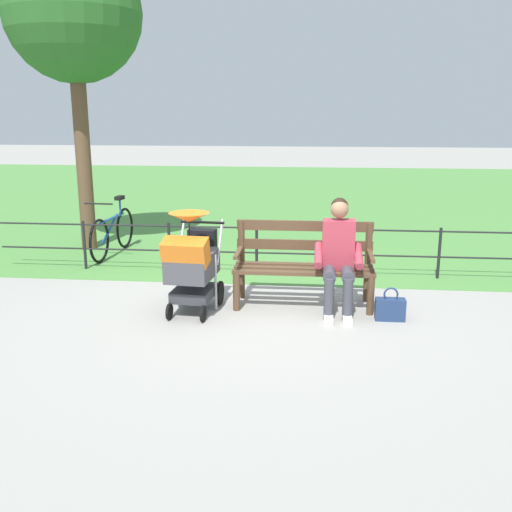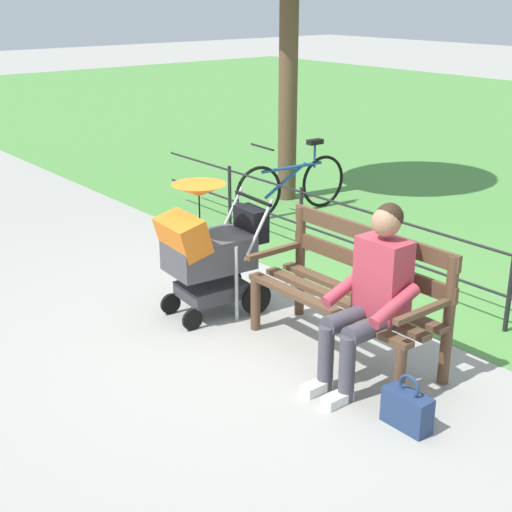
% 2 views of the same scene
% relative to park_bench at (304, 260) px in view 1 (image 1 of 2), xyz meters
% --- Properties ---
extents(ground_plane, '(60.00, 60.00, 0.00)m').
position_rel_park_bench_xyz_m(ground_plane, '(0.67, 0.12, -0.53)').
color(ground_plane, '#9E9B93').
extents(grass_lawn, '(40.00, 16.00, 0.01)m').
position_rel_park_bench_xyz_m(grass_lawn, '(0.67, -8.68, -0.52)').
color(grass_lawn, '#518E42').
rests_on(grass_lawn, ground).
extents(park_bench, '(1.60, 0.60, 0.96)m').
position_rel_park_bench_xyz_m(park_bench, '(0.00, 0.00, 0.00)').
color(park_bench, brown).
rests_on(park_bench, ground).
extents(person_on_bench, '(0.53, 0.74, 1.28)m').
position_rel_park_bench_xyz_m(person_on_bench, '(-0.39, 0.22, 0.15)').
color(person_on_bench, '#42424C').
rests_on(person_on_bench, ground).
extents(stroller, '(0.57, 0.92, 1.15)m').
position_rel_park_bench_xyz_m(stroller, '(1.22, 0.43, 0.07)').
color(stroller, black).
rests_on(stroller, ground).
extents(handbag, '(0.32, 0.14, 0.37)m').
position_rel_park_bench_xyz_m(handbag, '(-0.95, 0.47, -0.40)').
color(handbag, navy).
rests_on(handbag, ground).
extents(park_fence, '(7.40, 0.04, 0.70)m').
position_rel_park_bench_xyz_m(park_fence, '(0.40, -1.22, -0.11)').
color(park_fence, black).
rests_on(park_fence, ground).
extents(tree_near_bench, '(2.07, 2.07, 4.67)m').
position_rel_park_bench_xyz_m(tree_near_bench, '(3.57, -2.49, 3.07)').
color(tree_near_bench, brown).
rests_on(tree_near_bench, ground).
extents(bicycle, '(0.44, 1.66, 0.89)m').
position_rel_park_bench_xyz_m(bicycle, '(3.02, -2.10, -0.16)').
color(bicycle, black).
rests_on(bicycle, ground).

